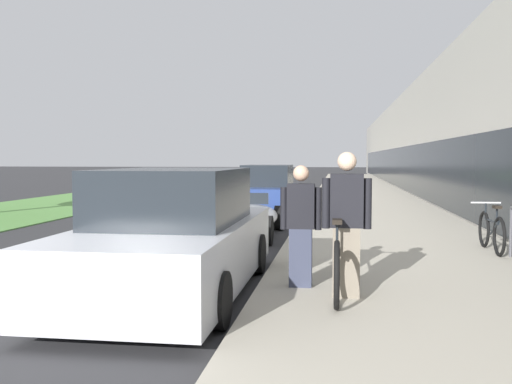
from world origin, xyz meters
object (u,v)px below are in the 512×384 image
tandem_bicycle (337,257)px  parked_sedan_far (268,191)px  person_rider (346,224)px  person_bystander (301,226)px  vintage_roadster_curbside (241,218)px  parked_sedan_curbside (174,238)px  cruiser_bike_nearest (491,231)px

tandem_bicycle → parked_sedan_far: 11.58m
person_rider → person_bystander: size_ratio=1.11×
vintage_roadster_curbside → parked_sedan_far: 5.93m
person_rider → parked_sedan_curbside: (-2.18, 0.30, -0.25)m
tandem_bicycle → person_rider: (0.11, -0.34, 0.46)m
cruiser_bike_nearest → parked_sedan_curbside: bearing=-144.9°
person_bystander → vintage_roadster_curbside: person_bystander is taller
cruiser_bike_nearest → vintage_roadster_curbside: size_ratio=0.39×
person_rider → cruiser_bike_nearest: 4.47m
cruiser_bike_nearest → vintage_roadster_curbside: (-4.82, 2.14, -0.07)m
cruiser_bike_nearest → person_rider: bearing=-125.2°
person_rider → parked_sedan_curbside: size_ratio=0.36×
tandem_bicycle → person_bystander: size_ratio=1.74×
tandem_bicycle → cruiser_bike_nearest: bearing=50.9°
person_bystander → person_rider: bearing=-38.5°
person_bystander → tandem_bicycle: bearing=-13.7°
parked_sedan_far → cruiser_bike_nearest: bearing=-58.6°
person_bystander → parked_sedan_curbside: person_bystander is taller
person_rider → parked_sedan_far: bearing=101.4°
tandem_bicycle → parked_sedan_far: (-2.26, 11.36, 0.17)m
person_rider → tandem_bicycle: bearing=107.7°
tandem_bicycle → parked_sedan_curbside: size_ratio=0.56×
cruiser_bike_nearest → vintage_roadster_curbside: bearing=156.0°
cruiser_bike_nearest → parked_sedan_far: 9.46m
vintage_roadster_curbside → cruiser_bike_nearest: bearing=-24.0°
person_rider → parked_sedan_far: 11.94m
vintage_roadster_curbside → parked_sedan_far: size_ratio=0.96×
person_rider → cruiser_bike_nearest: (2.56, 3.63, -0.50)m
tandem_bicycle → parked_sedan_curbside: parked_sedan_curbside is taller
tandem_bicycle → cruiser_bike_nearest: 4.24m
person_bystander → parked_sedan_curbside: bearing=-174.7°
cruiser_bike_nearest → tandem_bicycle: bearing=-129.1°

